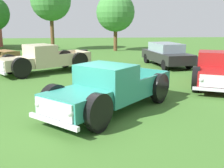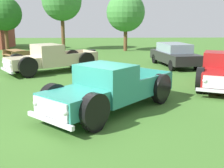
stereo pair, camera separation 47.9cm
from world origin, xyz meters
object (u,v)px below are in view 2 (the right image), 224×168
Objects in this scene: picnic_table at (16,54)px; oak_tree_center at (126,12)px; pickup_truck_behind_right at (46,59)px; pickup_truck_foreground at (105,90)px; trash_can at (91,56)px; sedan_distant_b at (174,54)px; oak_tree_west at (5,14)px; oak_tree_east at (62,1)px; pickup_truck_behind_left at (224,71)px.

oak_tree_center reaches higher than picnic_table.
pickup_truck_foreground is at bearing -65.80° from pickup_truck_behind_right.
pickup_truck_foreground is 19.24m from oak_tree_center.
picnic_table is 6.00m from trash_can.
picnic_table is (-11.25, 3.22, -0.29)m from sedan_distant_b.
pickup_truck_behind_right is 0.98× the size of oak_tree_center.
oak_tree_west is at bearing 112.67° from picnic_table.
pickup_truck_behind_right is 0.80× the size of oak_tree_east.
pickup_truck_behind_left is 1.05× the size of oak_tree_west.
oak_tree_west reaches higher than pickup_truck_behind_left.
pickup_truck_behind_right is 13.14m from oak_tree_center.
sedan_distant_b is 18.22m from oak_tree_west.
pickup_truck_foreground is 8.03m from pickup_truck_behind_right.
oak_tree_west is at bearing 178.80° from oak_tree_east.
trash_can is (-5.50, 1.52, -0.31)m from sedan_distant_b.
oak_tree_east is (-8.69, 10.66, 4.03)m from sedan_distant_b.
pickup_truck_behind_left is 22.77m from oak_tree_west.
picnic_table is at bearing -108.96° from oak_tree_east.
oak_tree_west is at bearing 115.90° from pickup_truck_foreground.
pickup_truck_foreground is 0.93× the size of pickup_truck_behind_right.
sedan_distant_b is at bearing -50.81° from oak_tree_east.
sedan_distant_b is 14.34m from oak_tree_east.
pickup_truck_behind_left is 5.80× the size of trash_can.
sedan_distant_b is 11.71m from picnic_table.
picnic_table is (-3.30, 5.20, -0.28)m from pickup_truck_behind_right.
pickup_truck_behind_right is at bearing -166.01° from sedan_distant_b.
pickup_truck_behind_left is 2.37× the size of picnic_table.
pickup_truck_behind_left is 0.99× the size of oak_tree_center.
picnic_table is (-11.95, 9.23, -0.27)m from pickup_truck_behind_left.
sedan_distant_b is at bearing -75.68° from oak_tree_center.
pickup_truck_behind_right is (-8.65, 4.04, 0.01)m from pickup_truck_behind_left.
oak_tree_east is at bearing -1.20° from oak_tree_west.
pickup_truck_foreground is 0.75× the size of oak_tree_east.
trash_can is 9.20m from oak_tree_center.
oak_tree_center is (2.21, 18.89, 2.94)m from pickup_truck_foreground.
oak_tree_center is at bearing 69.30° from trash_can.
picnic_table is at bearing 122.41° from pickup_truck_behind_right.
oak_tree_east reaches higher than sedan_distant_b.
oak_tree_east reaches higher than oak_tree_west.
oak_tree_east is at bearing 109.26° from trash_can.
pickup_truck_foreground is 2.18× the size of picnic_table.
pickup_truck_behind_right reaches higher than sedan_distant_b.
oak_tree_east is (-9.39, 16.68, 4.06)m from pickup_truck_behind_left.
oak_tree_east is at bearing 93.35° from pickup_truck_behind_right.
oak_tree_west is 12.03m from oak_tree_center.
trash_can is at bearing 54.91° from pickup_truck_behind_right.
trash_can is (5.76, -1.70, -0.01)m from picnic_table.
oak_tree_east is at bearing 129.19° from sedan_distant_b.
oak_tree_east is 1.22× the size of oak_tree_center.
trash_can is 0.18× the size of oak_tree_west.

